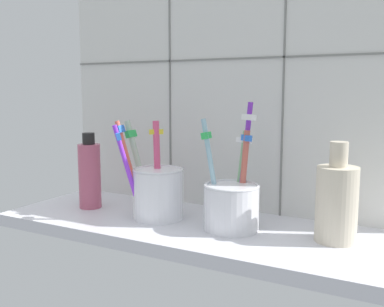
% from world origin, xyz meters
% --- Properties ---
extents(counter_slab, '(0.64, 0.22, 0.02)m').
position_xyz_m(counter_slab, '(0.00, 0.00, 0.01)').
color(counter_slab, silver).
rests_on(counter_slab, ground).
extents(tile_wall_back, '(0.64, 0.02, 0.45)m').
position_xyz_m(tile_wall_back, '(0.00, 0.12, 0.23)').
color(tile_wall_back, silver).
rests_on(tile_wall_back, ground).
extents(toothbrush_cup_left, '(0.11, 0.09, 0.16)m').
position_xyz_m(toothbrush_cup_left, '(-0.07, -0.00, 0.07)').
color(toothbrush_cup_left, white).
rests_on(toothbrush_cup_left, counter_slab).
extents(toothbrush_cup_right, '(0.09, 0.10, 0.19)m').
position_xyz_m(toothbrush_cup_right, '(0.06, -0.00, 0.06)').
color(toothbrush_cup_right, white).
rests_on(toothbrush_cup_right, counter_slab).
extents(ceramic_vase, '(0.06, 0.06, 0.14)m').
position_xyz_m(ceramic_vase, '(0.21, 0.02, 0.08)').
color(ceramic_vase, beige).
rests_on(ceramic_vase, counter_slab).
extents(soap_bottle, '(0.04, 0.04, 0.13)m').
position_xyz_m(soap_bottle, '(-0.21, -0.00, 0.08)').
color(soap_bottle, '#BA5571').
rests_on(soap_bottle, counter_slab).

